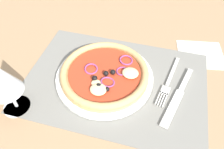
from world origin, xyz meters
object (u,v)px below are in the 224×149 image
Objects in this scene: fork at (168,83)px; plate at (105,76)px; pizza at (105,72)px; napkin at (201,54)px; wine_glass at (1,79)px; knife at (178,96)px.

plate is at bearing -71.05° from fork.
napkin is at bearing -146.31° from pizza.
pizza is 16.71cm from fork.
plate reaches higher than napkin.
pizza reaches higher than fork.
wine_glass is (18.09, 14.15, 9.29)cm from plate.
knife is 1.32× the size of wine_glass.
plate reaches higher than fork.
knife is at bearing -161.14° from wine_glass.
pizza is 19.36cm from knife.
wine_glass is 53.66cm from napkin.
knife is 18.63cm from napkin.
napkin is at bearing 178.04° from knife.
pizza is 1.54× the size of wine_glass.
plate is at bearing 33.43° from napkin.
wine_glass is (37.40, 12.78, 9.64)cm from knife.
knife is at bearing 72.70° from napkin.
wine_glass is at bearing -53.74° from fork.
pizza is 24.22cm from wine_glass.
fork is (-16.50, -2.40, -0.38)cm from plate.
knife is 1.50× the size of napkin.
pizza is (-0.11, 0.09, 1.70)cm from plate.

